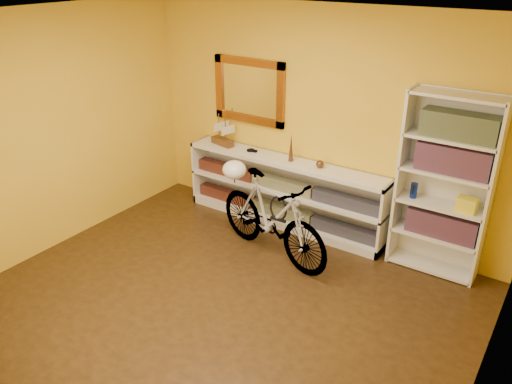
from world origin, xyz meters
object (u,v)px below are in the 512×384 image
Objects in this scene: helmet at (234,170)px; bookcase at (444,187)px; console_unit at (283,192)px; bicycle at (272,217)px.

bookcase is at bearing 15.34° from helmet.
console_unit is at bearing -179.22° from bookcase.
bookcase is 1.77m from bicycle.
console_unit is 0.77m from helmet.
bookcase is 6.86× the size of helmet.
bicycle is (-1.54, -0.74, -0.47)m from bookcase.
helmet is (-0.32, -0.56, 0.41)m from console_unit.
helmet is (-0.60, 0.15, 0.36)m from bicycle.
bicycle is at bearing -68.38° from console_unit.
helmet is at bearing -119.50° from console_unit.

